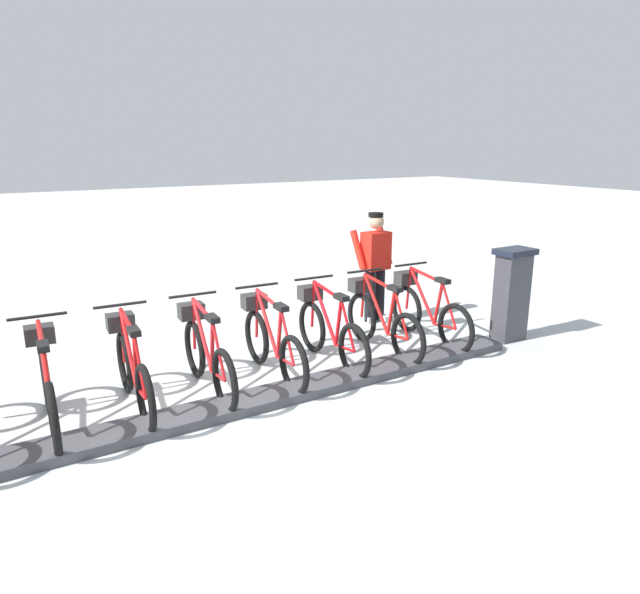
{
  "coord_description": "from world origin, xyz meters",
  "views": [
    {
      "loc": [
        -5.01,
        2.17,
        2.66
      ],
      "look_at": [
        0.5,
        -1.19,
        0.9
      ],
      "focal_mm": 31.97,
      "sensor_mm": 36.0,
      "label": 1
    }
  ],
  "objects_px": {
    "bike_docked_4": "(206,353)",
    "bike_docked_6": "(47,384)",
    "payment_kiosk": "(511,293)",
    "bike_docked_1": "(380,319)",
    "bike_docked_0": "(427,310)",
    "worker_near_rack": "(375,263)",
    "bike_docked_5": "(132,368)",
    "bike_docked_2": "(329,329)",
    "bike_docked_3": "(271,341)"
  },
  "relations": [
    {
      "from": "bike_docked_1",
      "to": "bike_docked_5",
      "type": "height_order",
      "value": "same"
    },
    {
      "from": "bike_docked_5",
      "to": "payment_kiosk",
      "type": "bearing_deg",
      "value": -96.56
    },
    {
      "from": "bike_docked_3",
      "to": "bike_docked_4",
      "type": "bearing_deg",
      "value": 90.0
    },
    {
      "from": "bike_docked_1",
      "to": "bike_docked_3",
      "type": "height_order",
      "value": "same"
    },
    {
      "from": "bike_docked_5",
      "to": "bike_docked_3",
      "type": "bearing_deg",
      "value": -90.0
    },
    {
      "from": "payment_kiosk",
      "to": "bike_docked_6",
      "type": "relative_size",
      "value": 0.74
    },
    {
      "from": "payment_kiosk",
      "to": "bike_docked_0",
      "type": "distance_m",
      "value": 1.18
    },
    {
      "from": "payment_kiosk",
      "to": "bike_docked_5",
      "type": "height_order",
      "value": "payment_kiosk"
    },
    {
      "from": "bike_docked_6",
      "to": "bike_docked_4",
      "type": "bearing_deg",
      "value": -90.0
    },
    {
      "from": "bike_docked_2",
      "to": "bike_docked_5",
      "type": "xyz_separation_m",
      "value": [
        0.0,
        2.38,
        0.0
      ]
    },
    {
      "from": "bike_docked_1",
      "to": "bike_docked_2",
      "type": "relative_size",
      "value": 1.0
    },
    {
      "from": "bike_docked_1",
      "to": "bike_docked_4",
      "type": "height_order",
      "value": "same"
    },
    {
      "from": "payment_kiosk",
      "to": "worker_near_rack",
      "type": "relative_size",
      "value": 0.77
    },
    {
      "from": "payment_kiosk",
      "to": "bike_docked_1",
      "type": "height_order",
      "value": "payment_kiosk"
    },
    {
      "from": "payment_kiosk",
      "to": "bike_docked_6",
      "type": "height_order",
      "value": "payment_kiosk"
    },
    {
      "from": "payment_kiosk",
      "to": "bike_docked_2",
      "type": "xyz_separation_m",
      "value": [
        0.57,
        2.59,
        -0.24
      ]
    },
    {
      "from": "bike_docked_4",
      "to": "worker_near_rack",
      "type": "bearing_deg",
      "value": -70.92
    },
    {
      "from": "payment_kiosk",
      "to": "bike_docked_2",
      "type": "distance_m",
      "value": 2.66
    },
    {
      "from": "bike_docked_0",
      "to": "bike_docked_1",
      "type": "relative_size",
      "value": 1.0
    },
    {
      "from": "bike_docked_0",
      "to": "bike_docked_5",
      "type": "height_order",
      "value": "same"
    },
    {
      "from": "bike_docked_3",
      "to": "bike_docked_5",
      "type": "height_order",
      "value": "same"
    },
    {
      "from": "bike_docked_4",
      "to": "bike_docked_5",
      "type": "height_order",
      "value": "same"
    },
    {
      "from": "bike_docked_5",
      "to": "worker_near_rack",
      "type": "relative_size",
      "value": 1.04
    },
    {
      "from": "bike_docked_5",
      "to": "worker_near_rack",
      "type": "bearing_deg",
      "value": -74.63
    },
    {
      "from": "payment_kiosk",
      "to": "bike_docked_6",
      "type": "bearing_deg",
      "value": 84.33
    },
    {
      "from": "bike_docked_0",
      "to": "worker_near_rack",
      "type": "height_order",
      "value": "worker_near_rack"
    },
    {
      "from": "bike_docked_0",
      "to": "bike_docked_1",
      "type": "bearing_deg",
      "value": 90.0
    },
    {
      "from": "bike_docked_0",
      "to": "worker_near_rack",
      "type": "relative_size",
      "value": 1.04
    },
    {
      "from": "worker_near_rack",
      "to": "bike_docked_0",
      "type": "bearing_deg",
      "value": -174.52
    },
    {
      "from": "bike_docked_4",
      "to": "bike_docked_6",
      "type": "height_order",
      "value": "same"
    },
    {
      "from": "bike_docked_1",
      "to": "worker_near_rack",
      "type": "xyz_separation_m",
      "value": [
        1.06,
        -0.69,
        0.48
      ]
    },
    {
      "from": "payment_kiosk",
      "to": "bike_docked_4",
      "type": "height_order",
      "value": "payment_kiosk"
    },
    {
      "from": "bike_docked_1",
      "to": "bike_docked_6",
      "type": "height_order",
      "value": "same"
    },
    {
      "from": "bike_docked_1",
      "to": "bike_docked_3",
      "type": "relative_size",
      "value": 1.0
    },
    {
      "from": "worker_near_rack",
      "to": "bike_docked_3",
      "type": "bearing_deg",
      "value": 115.0
    },
    {
      "from": "bike_docked_0",
      "to": "bike_docked_6",
      "type": "height_order",
      "value": "same"
    },
    {
      "from": "bike_docked_6",
      "to": "bike_docked_5",
      "type": "bearing_deg",
      "value": -90.0
    },
    {
      "from": "bike_docked_2",
      "to": "bike_docked_6",
      "type": "xyz_separation_m",
      "value": [
        0.0,
        3.17,
        0.0
      ]
    },
    {
      "from": "bike_docked_4",
      "to": "bike_docked_6",
      "type": "relative_size",
      "value": 1.0
    },
    {
      "from": "bike_docked_1",
      "to": "bike_docked_5",
      "type": "relative_size",
      "value": 1.0
    },
    {
      "from": "bike_docked_3",
      "to": "worker_near_rack",
      "type": "relative_size",
      "value": 1.04
    },
    {
      "from": "payment_kiosk",
      "to": "bike_docked_4",
      "type": "bearing_deg",
      "value": 82.21
    },
    {
      "from": "payment_kiosk",
      "to": "bike_docked_3",
      "type": "distance_m",
      "value": 3.44
    },
    {
      "from": "bike_docked_4",
      "to": "bike_docked_1",
      "type": "bearing_deg",
      "value": -90.0
    },
    {
      "from": "bike_docked_1",
      "to": "bike_docked_4",
      "type": "bearing_deg",
      "value": 90.0
    },
    {
      "from": "bike_docked_6",
      "to": "bike_docked_3",
      "type": "bearing_deg",
      "value": -90.0
    },
    {
      "from": "bike_docked_5",
      "to": "bike_docked_6",
      "type": "distance_m",
      "value": 0.79
    },
    {
      "from": "payment_kiosk",
      "to": "bike_docked_1",
      "type": "xyz_separation_m",
      "value": [
        0.57,
        1.8,
        -0.24
      ]
    },
    {
      "from": "bike_docked_5",
      "to": "bike_docked_6",
      "type": "xyz_separation_m",
      "value": [
        0.0,
        0.79,
        0.0
      ]
    },
    {
      "from": "bike_docked_0",
      "to": "worker_near_rack",
      "type": "xyz_separation_m",
      "value": [
        1.06,
        0.1,
        0.48
      ]
    }
  ]
}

